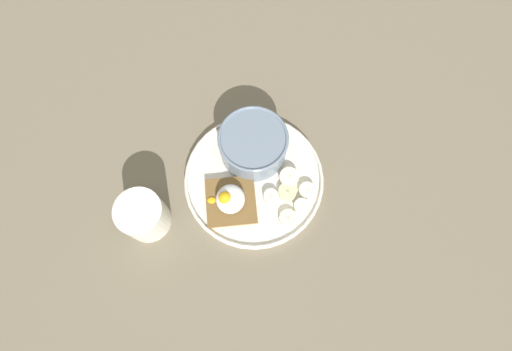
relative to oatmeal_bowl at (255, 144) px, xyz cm
name	(u,v)px	position (x,y,z in cm)	size (l,w,h in cm)	color
ground_plane	(256,182)	(-5.61, -0.07, -5.29)	(120.00, 120.00, 2.00)	#716651
plate	(256,179)	(-5.61, -0.07, -3.50)	(26.00, 26.00, 1.60)	silver
oatmeal_bowl	(255,144)	(0.00, 0.00, 0.00)	(12.66, 12.66, 6.35)	slate
toast_slice	(233,201)	(-10.06, 4.14, -2.57)	(9.63, 9.63, 1.29)	brown
poached_egg	(232,199)	(-10.05, 4.30, -0.64)	(5.37, 6.79, 3.24)	white
banana_slice_front	(290,192)	(-8.45, -6.14, -2.58)	(4.05, 3.94, 1.66)	beige
banana_slice_left	(309,190)	(-8.19, -9.75, -2.68)	(3.97, 3.93, 1.32)	#EEEAC0
banana_slice_back	(304,206)	(-11.09, -8.59, -2.66)	(3.53, 3.43, 1.49)	#F8E9C4
banana_slice_right	(273,196)	(-9.23, -3.11, -2.67)	(3.46, 3.49, 1.32)	#F9EDC0
banana_slice_inner	(290,218)	(-13.27, -6.05, -2.76)	(4.06, 4.09, 1.16)	#EEE9BF
banana_slice_outer	(291,176)	(-5.47, -6.56, -2.51)	(3.88, 3.72, 1.85)	beige
coffee_mug	(146,216)	(-12.93, 19.13, -0.10)	(8.14, 8.14, 8.17)	white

